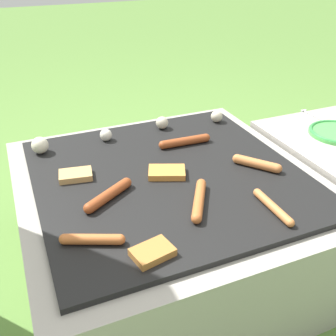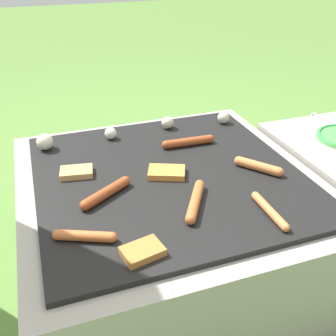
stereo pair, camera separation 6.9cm
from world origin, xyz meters
The scene contains 14 objects.
ground_plane centered at (0.00, 0.00, 0.00)m, with size 14.00×14.00×0.00m, color #567F38.
grill centered at (0.00, 0.00, 0.19)m, with size 0.95×0.95×0.38m.
side_ledge centered at (0.73, -0.02, 0.19)m, with size 0.48×0.55×0.38m.
sausage_back_center centered at (0.29, -0.08, 0.39)m, with size 0.12×0.14×0.03m.
sausage_back_left centered at (0.01, -0.19, 0.39)m, with size 0.12×0.18×0.03m.
sausage_mid_right centered at (-0.31, -0.24, 0.39)m, with size 0.15×0.08×0.03m.
sausage_mid_left centered at (0.19, -0.30, 0.39)m, with size 0.03×0.18×0.02m.
sausage_front_left centered at (0.14, 0.16, 0.39)m, with size 0.20×0.04×0.03m.
sausage_front_center centered at (-0.22, -0.07, 0.39)m, with size 0.17×0.12×0.03m.
bread_slice_right centered at (-0.18, -0.34, 0.39)m, with size 0.11×0.09×0.02m.
bread_slice_center centered at (-0.01, -0.01, 0.39)m, with size 0.14×0.12×0.02m.
bread_slice_left centered at (-0.28, 0.09, 0.39)m, with size 0.11×0.09×0.02m.
mushroom_row centered at (-0.06, 0.32, 0.40)m, with size 0.77×0.08×0.06m.
fork_utensil centered at (0.76, 0.19, 0.38)m, with size 0.02×0.17×0.01m.
Camera 1 is at (-0.43, -1.01, 1.03)m, focal length 42.00 mm.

